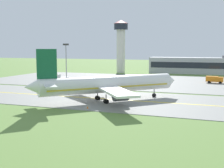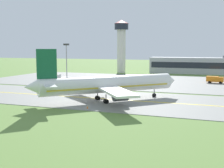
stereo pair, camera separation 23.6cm
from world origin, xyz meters
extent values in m
plane|color=olive|center=(0.00, 0.00, 0.00)|extent=(500.00, 500.00, 0.00)
cube|color=gray|center=(0.00, 0.00, 0.05)|extent=(240.00, 28.00, 0.10)
cube|color=gray|center=(10.00, 42.00, 0.05)|extent=(140.00, 52.00, 0.10)
cube|color=yellow|center=(0.00, 0.00, 0.11)|extent=(220.00, 0.60, 0.01)
cylinder|color=white|center=(4.15, -2.20, 4.20)|extent=(26.85, 26.89, 4.00)
cone|color=white|center=(17.01, 10.67, 4.20)|extent=(4.53, 4.52, 3.80)
cone|color=white|center=(-8.85, -15.22, 4.60)|extent=(4.67, 4.67, 3.40)
cube|color=gold|center=(4.15, -2.20, 3.70)|extent=(24.99, 25.02, 0.36)
cube|color=#1E232D|center=(15.45, 9.12, 4.90)|extent=(3.68, 3.68, 0.70)
cube|color=white|center=(-3.42, 2.25, 3.70)|extent=(14.87, 12.85, 0.50)
cylinder|color=#47474C|center=(-0.59, 2.25, 2.30)|extent=(4.03, 4.03, 2.30)
cylinder|color=black|center=(0.54, 3.38, 2.30)|extent=(1.66, 1.66, 2.10)
cube|color=white|center=(8.61, -9.77, 3.70)|extent=(12.87, 14.86, 0.50)
cylinder|color=#47474C|center=(8.61, -6.94, 2.30)|extent=(4.03, 4.03, 2.30)
cylinder|color=black|center=(9.74, -5.81, 2.30)|extent=(1.66, 1.66, 2.10)
cube|color=#145938|center=(-6.45, -12.82, 9.45)|extent=(3.39, 3.40, 6.50)
cube|color=white|center=(-8.86, -10.70, 5.00)|extent=(6.17, 5.64, 0.30)
cube|color=white|center=(-4.33, -15.22, 5.00)|extent=(5.64, 6.17, 0.30)
cylinder|color=slate|center=(13.33, 7.00, 1.38)|extent=(0.24, 0.24, 1.65)
cylinder|color=black|center=(13.33, 7.00, 0.55)|extent=(1.02, 1.03, 1.10)
cylinder|color=slate|center=(0.89, -1.78, 1.38)|extent=(0.24, 0.24, 1.65)
cylinder|color=black|center=(0.70, -1.59, 0.55)|extent=(1.02, 1.03, 1.10)
cylinder|color=black|center=(1.09, -1.98, 0.55)|extent=(1.02, 1.03, 1.10)
cylinder|color=slate|center=(4.57, -5.46, 1.38)|extent=(0.24, 0.24, 1.65)
cylinder|color=black|center=(4.38, -5.26, 0.55)|extent=(1.02, 1.03, 1.10)
cylinder|color=black|center=(4.77, -5.65, 0.55)|extent=(1.02, 1.03, 1.10)
cube|color=silver|center=(-31.53, 33.90, 1.50)|extent=(2.50, 2.38, 1.80)
cube|color=#1E232D|center=(-31.79, 33.18, 1.81)|extent=(1.77, 0.75, 0.81)
cube|color=silver|center=(-30.43, 36.91, 0.80)|extent=(3.56, 5.04, 0.40)
cylinder|color=orange|center=(-31.53, 33.90, 2.50)|extent=(0.20, 0.20, 0.18)
cylinder|color=black|center=(-30.59, 33.56, 0.45)|extent=(0.59, 0.95, 0.90)
cylinder|color=black|center=(-32.47, 34.25, 0.45)|extent=(0.59, 0.95, 0.90)
cylinder|color=black|center=(-29.12, 37.41, 0.45)|extent=(0.59, 0.95, 0.90)
cylinder|color=black|center=(-31.09, 38.13, 0.45)|extent=(0.59, 0.95, 0.90)
cube|color=orange|center=(30.24, 44.49, 1.50)|extent=(2.06, 2.23, 1.80)
cube|color=#1E232D|center=(31.00, 44.38, 1.81)|extent=(0.38, 1.84, 0.81)
cube|color=orange|center=(27.27, 44.91, 1.60)|extent=(4.45, 2.67, 2.00)
cylinder|color=orange|center=(30.24, 44.49, 2.50)|extent=(0.20, 0.20, 0.18)
cylinder|color=black|center=(30.38, 45.48, 0.45)|extent=(0.93, 0.42, 0.90)
cylinder|color=black|center=(30.10, 43.50, 0.45)|extent=(0.93, 0.42, 0.90)
cylinder|color=black|center=(26.59, 46.07, 0.45)|extent=(0.93, 0.42, 0.90)
cylinder|color=black|center=(26.29, 43.99, 0.45)|extent=(0.93, 0.42, 0.90)
cube|color=#B2B2B7|center=(22.51, 84.46, 4.08)|extent=(53.48, 9.41, 8.17)
cube|color=#1E232D|center=(22.51, 79.71, 4.49)|extent=(51.34, 0.10, 2.94)
cylinder|color=silver|center=(-18.85, 77.53, 11.22)|extent=(4.40, 4.40, 22.43)
cylinder|color=#1E232D|center=(-18.85, 77.53, 24.03)|extent=(7.20, 7.20, 3.20)
cone|color=maroon|center=(-18.85, 77.53, 26.53)|extent=(7.60, 7.60, 1.80)
cylinder|color=gray|center=(-28.06, 35.12, 7.00)|extent=(0.36, 0.36, 14.00)
cube|color=#333333|center=(-28.06, 35.12, 14.35)|extent=(2.40, 0.50, 0.70)
cone|color=orange|center=(2.91, -12.16, 0.30)|extent=(0.44, 0.44, 0.60)
camera|label=1|loc=(28.13, -66.91, 12.84)|focal=46.05mm
camera|label=2|loc=(28.35, -66.83, 12.84)|focal=46.05mm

